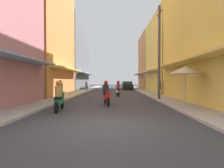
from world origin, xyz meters
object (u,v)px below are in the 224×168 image
object	(u,v)px
utility_pole	(159,52)
motorbike_white	(118,89)
pedestrian_far	(86,86)
vendor_umbrella	(186,70)
parked_car	(127,85)
pedestrian_crossing	(60,90)
motorbike_red	(106,94)
motorbike_black	(105,87)
pedestrian_foreground	(159,87)
motorbike_green	(59,97)

from	to	relation	value
utility_pole	motorbike_white	bearing A→B (deg)	134.38
pedestrian_far	motorbike_white	bearing A→B (deg)	-62.87
pedestrian_far	vendor_umbrella	size ratio (longest dim) A/B	0.65
parked_car	vendor_umbrella	distance (m)	19.85
parked_car	pedestrian_crossing	size ratio (longest dim) A/B	2.58
vendor_umbrella	utility_pole	size ratio (longest dim) A/B	0.32
motorbike_white	motorbike_red	bearing A→B (deg)	-98.20
motorbike_red	motorbike_black	size ratio (longest dim) A/B	1.02
motorbike_black	pedestrian_crossing	bearing A→B (deg)	-108.16
pedestrian_far	pedestrian_foreground	size ratio (longest dim) A/B	0.91
motorbike_black	utility_pole	distance (m)	10.08
parked_car	utility_pole	distance (m)	16.38
vendor_umbrella	utility_pole	distance (m)	4.05
motorbike_green	pedestrian_foreground	size ratio (longest dim) A/B	1.05
motorbike_green	motorbike_red	xyz separation A→B (m)	(2.32, 2.16, 0.00)
motorbike_green	pedestrian_far	xyz separation A→B (m)	(-1.74, 17.39, 0.07)
motorbike_green	motorbike_black	bearing A→B (deg)	83.39
motorbike_black	vendor_umbrella	bearing A→B (deg)	-65.80
pedestrian_far	motorbike_black	bearing A→B (deg)	-54.53
motorbike_black	pedestrian_crossing	xyz separation A→B (m)	(-2.85, -8.70, 0.11)
pedestrian_far	vendor_umbrella	world-z (taller)	vendor_umbrella
motorbike_white	vendor_umbrella	size ratio (longest dim) A/B	0.75
parked_car	pedestrian_foreground	distance (m)	12.52
pedestrian_far	pedestrian_foreground	xyz separation A→B (m)	(9.12, -9.04, 0.19)
pedestrian_far	pedestrian_crossing	size ratio (longest dim) A/B	0.96
motorbike_green	motorbike_white	bearing A→B (deg)	68.21
parked_car	pedestrian_foreground	size ratio (longest dim) A/B	2.44
motorbike_red	motorbike_white	world-z (taller)	same
pedestrian_crossing	utility_pole	xyz separation A→B (m)	(7.71, 0.43, 2.99)
motorbike_white	pedestrian_far	bearing A→B (deg)	117.13
utility_pole	motorbike_green	bearing A→B (deg)	-144.11
utility_pole	parked_car	bearing A→B (deg)	95.23
motorbike_red	vendor_umbrella	xyz separation A→B (m)	(4.53, -1.24, 1.47)
pedestrian_crossing	motorbike_red	bearing A→B (deg)	-28.45
motorbike_red	vendor_umbrella	bearing A→B (deg)	-15.35
motorbike_green	vendor_umbrella	distance (m)	7.07
parked_car	motorbike_red	bearing A→B (deg)	-97.88
motorbike_red	parked_car	distance (m)	18.63
motorbike_black	pedestrian_foreground	size ratio (longest dim) A/B	1.01
pedestrian_foreground	utility_pole	xyz separation A→B (m)	(-1.03, -3.76, 2.84)
motorbike_black	pedestrian_far	world-z (taller)	motorbike_black
motorbike_white	motorbike_black	xyz separation A→B (m)	(-1.65, 4.99, 0.00)
motorbike_black	vendor_umbrella	xyz separation A→B (m)	(5.37, -11.94, 1.47)
parked_car	vendor_umbrella	size ratio (longest dim) A/B	1.75
motorbike_red	pedestrian_foreground	size ratio (longest dim) A/B	1.03
pedestrian_far	utility_pole	xyz separation A→B (m)	(8.08, -12.80, 3.03)
parked_car	pedestrian_foreground	xyz separation A→B (m)	(2.50, -12.27, 0.23)
vendor_umbrella	motorbike_black	bearing A→B (deg)	114.20
pedestrian_far	vendor_umbrella	xyz separation A→B (m)	(8.59, -16.47, 1.40)
motorbike_red	pedestrian_far	distance (m)	15.76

